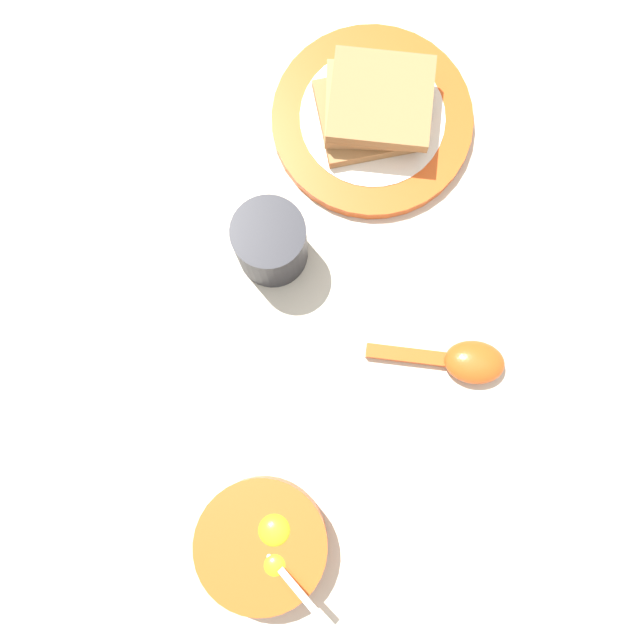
{
  "coord_description": "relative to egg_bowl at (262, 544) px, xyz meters",
  "views": [
    {
      "loc": [
        -0.01,
        0.09,
        0.82
      ],
      "look_at": [
        0.08,
        0.0,
        0.02
      ],
      "focal_mm": 42.0,
      "sensor_mm": 36.0,
      "label": 1
    }
  ],
  "objects": [
    {
      "name": "ground_plane",
      "position": [
        0.05,
        -0.2,
        -0.03
      ],
      "size": [
        3.0,
        3.0,
        0.0
      ],
      "primitive_type": "plane",
      "color": "beige"
    },
    {
      "name": "egg_bowl",
      "position": [
        0.0,
        0.0,
        0.0
      ],
      "size": [
        0.15,
        0.13,
        0.08
      ],
      "color": "#DB5119",
      "rests_on": "ground_plane"
    },
    {
      "name": "toast_plate",
      "position": [
        0.27,
        -0.4,
        -0.02
      ],
      "size": [
        0.23,
        0.23,
        0.02
      ],
      "color": "#DB5119",
      "rests_on": "ground_plane"
    },
    {
      "name": "toast_sandwich",
      "position": [
        0.27,
        -0.4,
        0.02
      ],
      "size": [
        0.15,
        0.16,
        0.05
      ],
      "color": "#9E7042",
      "rests_on": "toast_plate"
    },
    {
      "name": "soup_spoon",
      "position": [
        -0.0,
        -0.29,
        -0.01
      ],
      "size": [
        0.13,
        0.12,
        0.03
      ],
      "color": "#DB5119",
      "rests_on": "ground_plane"
    },
    {
      "name": "drinking_cup",
      "position": [
        0.23,
        -0.21,
        0.02
      ],
      "size": [
        0.08,
        0.08,
        0.09
      ],
      "color": "black",
      "rests_on": "ground_plane"
    }
  ]
}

